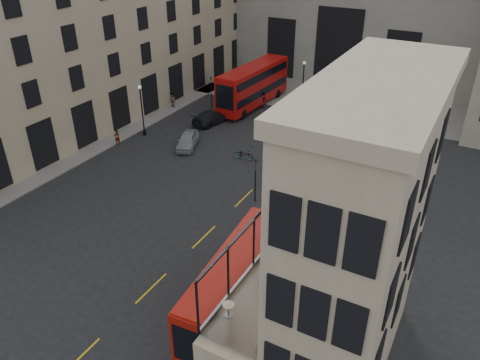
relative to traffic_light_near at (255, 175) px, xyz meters
The scene contains 31 objects.
ground 12.28m from the traffic_light_near, 85.24° to the right, with size 140.00×140.00×0.00m, color black.
host_building_main 17.11m from the traffic_light_near, 47.61° to the right, with size 7.26×11.40×15.10m.
host_frontage 14.15m from the traffic_light_near, 57.99° to the right, with size 3.00×11.00×4.50m, color #BDAE8E.
cafe_floor 14.31m from the traffic_light_near, 57.99° to the right, with size 3.00×10.00×0.10m, color slate.
building_left 28.61m from the traffic_light_near, 162.87° to the left, with size 14.60×50.60×22.00m.
gateway 36.87m from the traffic_light_near, 96.34° to the left, with size 35.00×10.60×18.00m.
pavement_far 26.58m from the traffic_light_near, 100.89° to the left, with size 40.00×12.00×0.12m, color slate.
pavement_left 21.13m from the traffic_light_near, behind, with size 8.00×48.00×0.12m, color slate.
traffic_light_near is the anchor object (origin of this frame).
traffic_light_far 21.26m from the traffic_light_near, 131.19° to the left, with size 0.16×0.20×3.80m.
street_lamp_a 17.09m from the traffic_light_near, 159.44° to the left, with size 0.36×0.36×5.33m.
street_lamp_b 22.56m from the traffic_light_near, 102.80° to the left, with size 0.36×0.36×5.33m.
bus_near 12.06m from the traffic_light_near, 68.09° to the right, with size 3.09×10.22×4.02m.
bus_far 21.59m from the traffic_light_near, 117.83° to the left, with size 3.45×12.20×4.81m.
car_a 12.01m from the traffic_light_near, 151.14° to the left, with size 1.69×4.21×1.43m, color gray.
car_b 19.51m from the traffic_light_near, 97.15° to the left, with size 1.51×4.33×1.43m, color #B5100B.
car_c 16.83m from the traffic_light_near, 133.63° to the left, with size 1.99×4.89×1.42m, color black.
bicycle 7.71m from the traffic_light_near, 125.13° to the left, with size 0.66×1.89×0.99m, color gray.
cyclist 2.86m from the traffic_light_near, 73.36° to the left, with size 0.63×0.41×1.73m, color #FFFD1A.
pedestrian_a 22.64m from the traffic_light_near, 142.81° to the left, with size 0.94×0.73×1.93m, color gray.
pedestrian_b 20.97m from the traffic_light_near, 114.77° to the left, with size 1.24×0.72×1.93m, color gray.
pedestrian_c 28.04m from the traffic_light_near, 89.13° to the left, with size 1.13×0.47×1.92m, color gray.
pedestrian_d 22.20m from the traffic_light_near, 68.38° to the left, with size 0.95×0.62×1.94m, color gray.
pedestrian_e 17.24m from the traffic_light_near, behind, with size 0.56×0.37×1.53m, color gray.
cafe_table_near 17.04m from the traffic_light_near, 67.01° to the right, with size 0.53×0.53×0.66m.
cafe_table_mid 13.29m from the traffic_light_near, 60.05° to the right, with size 0.56×0.56×0.70m.
cafe_table_far 11.93m from the traffic_light_near, 56.37° to the right, with size 0.65×0.65×0.82m.
cafe_chair_a 18.46m from the traffic_light_near, 61.73° to the right, with size 0.49×0.49×0.88m.
cafe_chair_b 14.57m from the traffic_light_near, 55.20° to the right, with size 0.48×0.48×0.94m.
cafe_chair_c 13.92m from the traffic_light_near, 51.97° to the right, with size 0.45×0.45×0.84m.
cafe_chair_d 12.53m from the traffic_light_near, 47.46° to the right, with size 0.45×0.45×0.80m.
Camera 1 is at (13.22, -16.37, 19.99)m, focal length 35.00 mm.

